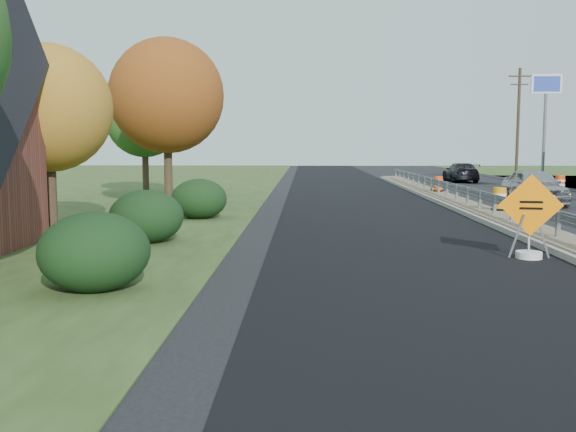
{
  "coord_description": "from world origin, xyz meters",
  "views": [
    {
      "loc": [
        -7.02,
        -17.84,
        2.75
      ],
      "look_at": [
        -7.43,
        -2.9,
        1.1
      ],
      "focal_mm": 40.0,
      "sensor_mm": 36.0,
      "label": 1
    }
  ],
  "objects_px": {
    "barrel_median_mid": "(500,199)",
    "car_dark_far": "(461,172)",
    "car_silver": "(534,186)",
    "barrel_shoulder_mid": "(560,184)",
    "caution_sign": "(530,238)",
    "barrel_shoulder_far": "(523,179)",
    "barrel_median_far": "(438,184)"
  },
  "relations": [
    {
      "from": "caution_sign",
      "to": "barrel_median_mid",
      "type": "relative_size",
      "value": 2.32
    },
    {
      "from": "barrel_median_mid",
      "to": "car_dark_far",
      "type": "xyz_separation_m",
      "value": [
        4.22,
        23.93,
        0.06
      ]
    },
    {
      "from": "barrel_median_mid",
      "to": "car_silver",
      "type": "bearing_deg",
      "value": 58.66
    },
    {
      "from": "barrel_shoulder_mid",
      "to": "barrel_median_far",
      "type": "bearing_deg",
      "value": -158.79
    },
    {
      "from": "caution_sign",
      "to": "car_silver",
      "type": "distance_m",
      "value": 15.63
    },
    {
      "from": "caution_sign",
      "to": "barrel_shoulder_mid",
      "type": "relative_size",
      "value": 2.08
    },
    {
      "from": "caution_sign",
      "to": "car_dark_far",
      "type": "relative_size",
      "value": 0.42
    },
    {
      "from": "barrel_shoulder_far",
      "to": "car_dark_far",
      "type": "bearing_deg",
      "value": 140.41
    },
    {
      "from": "barrel_median_far",
      "to": "barrel_shoulder_mid",
      "type": "xyz_separation_m",
      "value": [
        7.79,
        3.02,
        -0.15
      ]
    },
    {
      "from": "barrel_median_mid",
      "to": "car_silver",
      "type": "distance_m",
      "value": 6.07
    },
    {
      "from": "car_silver",
      "to": "barrel_median_mid",
      "type": "bearing_deg",
      "value": -120.47
    },
    {
      "from": "car_dark_far",
      "to": "barrel_median_far",
      "type": "bearing_deg",
      "value": 73.17
    },
    {
      "from": "barrel_shoulder_mid",
      "to": "car_dark_far",
      "type": "height_order",
      "value": "car_dark_far"
    },
    {
      "from": "barrel_shoulder_mid",
      "to": "caution_sign",
      "type": "bearing_deg",
      "value": -112.93
    },
    {
      "from": "barrel_shoulder_far",
      "to": "car_dark_far",
      "type": "distance_m",
      "value": 4.82
    },
    {
      "from": "caution_sign",
      "to": "barrel_shoulder_far",
      "type": "distance_m",
      "value": 32.01
    },
    {
      "from": "barrel_median_far",
      "to": "car_silver",
      "type": "xyz_separation_m",
      "value": [
        3.41,
        -5.11,
        0.21
      ]
    },
    {
      "from": "barrel_median_mid",
      "to": "barrel_median_far",
      "type": "height_order",
      "value": "barrel_median_mid"
    },
    {
      "from": "barrel_median_mid",
      "to": "barrel_median_far",
      "type": "distance_m",
      "value": 10.3
    },
    {
      "from": "barrel_shoulder_far",
      "to": "barrel_median_far",
      "type": "bearing_deg",
      "value": -127.72
    },
    {
      "from": "barrel_shoulder_mid",
      "to": "car_dark_far",
      "type": "distance_m",
      "value": 11.12
    },
    {
      "from": "caution_sign",
      "to": "car_silver",
      "type": "height_order",
      "value": "caution_sign"
    },
    {
      "from": "barrel_median_mid",
      "to": "car_dark_far",
      "type": "distance_m",
      "value": 24.3
    },
    {
      "from": "car_dark_far",
      "to": "barrel_median_mid",
      "type": "bearing_deg",
      "value": 81.33
    },
    {
      "from": "barrel_shoulder_mid",
      "to": "car_silver",
      "type": "distance_m",
      "value": 9.25
    },
    {
      "from": "caution_sign",
      "to": "barrel_shoulder_mid",
      "type": "height_order",
      "value": "caution_sign"
    },
    {
      "from": "caution_sign",
      "to": "car_silver",
      "type": "bearing_deg",
      "value": 79.64
    },
    {
      "from": "car_silver",
      "to": "car_dark_far",
      "type": "height_order",
      "value": "car_silver"
    },
    {
      "from": "barrel_shoulder_mid",
      "to": "car_dark_far",
      "type": "xyz_separation_m",
      "value": [
        -3.32,
        10.61,
        0.24
      ]
    },
    {
      "from": "barrel_shoulder_far",
      "to": "car_silver",
      "type": "relative_size",
      "value": 0.16
    },
    {
      "from": "barrel_median_mid",
      "to": "caution_sign",
      "type": "bearing_deg",
      "value": -102.55
    },
    {
      "from": "barrel_shoulder_mid",
      "to": "barrel_shoulder_far",
      "type": "relative_size",
      "value": 1.26
    }
  ]
}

